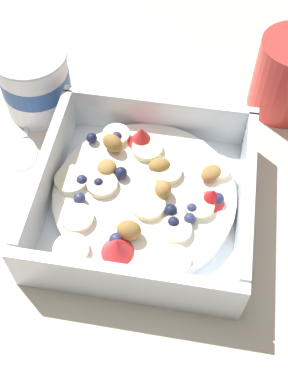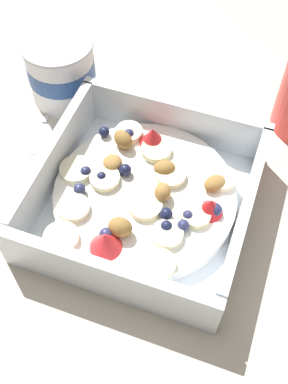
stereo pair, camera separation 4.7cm
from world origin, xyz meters
The scene contains 4 objects.
ground_plane centered at (0.00, 0.00, 0.00)m, with size 2.40×2.40×0.00m, color beige.
fruit_bowl centered at (0.01, 0.00, 0.02)m, with size 0.21×0.21×0.06m.
spoon centered at (-0.14, 0.07, 0.00)m, with size 0.06×0.17×0.01m.
yogurt_cup centered at (-0.14, 0.12, 0.04)m, with size 0.08×0.08×0.08m.
Camera 2 is at (0.10, -0.25, 0.42)m, focal length 45.00 mm.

